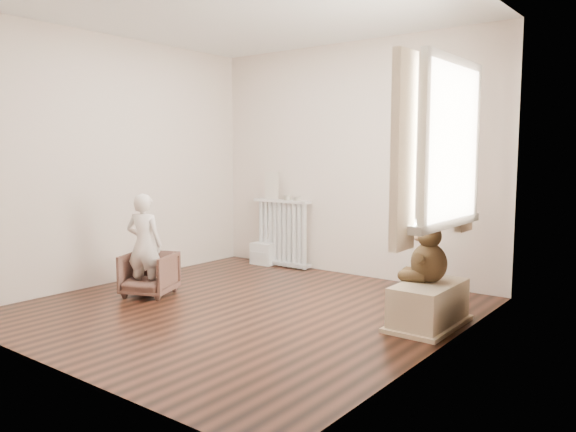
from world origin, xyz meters
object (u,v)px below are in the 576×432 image
Objects in this scene: radiator at (282,235)px; armchair at (149,274)px; toy_bench at (429,301)px; teddy_bear at (429,242)px; child at (144,244)px; toy_vanity at (265,242)px; plush_cat at (456,201)px.

radiator reaches higher than armchair.
radiator is 1.92m from armchair.
radiator is 2.68m from toy_bench.
teddy_bear reaches higher than armchair.
radiator is at bearing -117.28° from child.
toy_vanity is 1.03× the size of teddy_bear.
toy_vanity is 3.05m from plush_cat.
toy_vanity is 1.88m from armchair.
child is (0.11, -1.92, 0.23)m from toy_vanity.
teddy_bear is (2.52, 0.80, 0.46)m from armchair.
toy_bench is at bearing -6.80° from armchair.
armchair is at bearing -163.87° from toy_bench.
teddy_bear is (2.62, -1.07, 0.40)m from toy_vanity.
teddy_bear is at bearing -167.98° from plush_cat.
plush_cat is at bearing 47.41° from toy_bench.
armchair is (0.11, -1.87, -0.06)m from toy_vanity.
toy_bench is at bearing -147.74° from plush_cat.
armchair is at bearing -174.84° from teddy_bear.
plush_cat is at bearing -21.73° from radiator.
teddy_bear is at bearing -5.28° from armchair.
toy_bench is (2.40, -1.17, -0.19)m from radiator.
toy_vanity is 2.86m from teddy_bear.
child is (-0.15, -1.95, 0.12)m from radiator.
radiator reaches higher than toy_vanity.
armchair is 0.63× the size of toy_bench.
armchair is at bearing -94.46° from radiator.
child reaches higher than toy_vanity.
radiator reaches higher than toy_bench.
child is 2.89m from plush_cat.
toy_vanity is 1.94m from child.
child is 2.66m from teddy_bear.
armchair is at bearing -112.93° from child.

